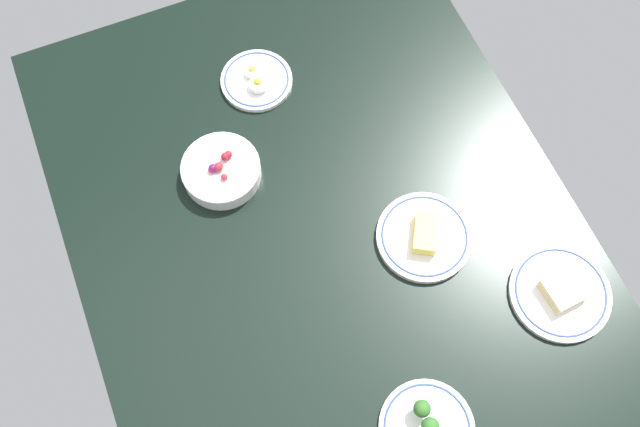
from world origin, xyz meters
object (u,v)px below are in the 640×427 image
plate_sandwich (561,292)px  plate_eggs (256,80)px  plate_cheese (424,236)px  plate_broccoli (427,427)px  bowl_berries (221,170)px

plate_sandwich → plate_eggs: plate_eggs is taller
plate_cheese → plate_broccoli: 39.78cm
plate_broccoli → bowl_berries: (67.52, 18.49, 1.09)cm
bowl_berries → plate_cheese: bearing=-131.6°
plate_broccoli → plate_eggs: bearing=1.7°
plate_broccoli → bowl_berries: plate_broccoli is taller
plate_sandwich → bowl_berries: size_ratio=1.20×
plate_broccoli → plate_cheese: bearing=-25.3°
plate_cheese → bowl_berries: bearing=48.4°
plate_sandwich → plate_broccoli: bearing=109.6°
plate_sandwich → bowl_berries: bearing=46.3°
plate_broccoli → plate_sandwich: (13.56, -38.05, -0.09)cm
bowl_berries → plate_eggs: bearing=-38.2°
plate_cheese → plate_broccoli: bearing=154.7°
plate_sandwich → plate_eggs: bearing=28.7°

